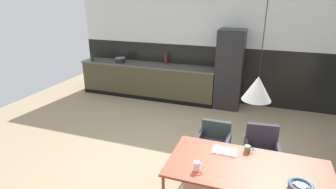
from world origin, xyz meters
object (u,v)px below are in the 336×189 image
at_px(dining_table, 248,170).
at_px(cooking_pot, 120,60).
at_px(mug_glass_clear, 197,166).
at_px(fruit_bowl, 301,186).
at_px(bottle_wine_green, 166,60).
at_px(mug_white_ceramic, 248,149).
at_px(pendant_lamp_over_table_near, 257,88).
at_px(bottle_vinegar_dark, 92,58).
at_px(open_book, 225,151).
at_px(armchair_far_side, 261,146).
at_px(refrigerator_column, 230,70).
at_px(armchair_head_of_table, 214,139).

xyz_separation_m(dining_table, cooking_pot, (-3.58, 3.51, 0.26)).
relative_size(mug_glass_clear, cooking_pot, 0.43).
height_order(fruit_bowl, bottle_wine_green, bottle_wine_green).
height_order(dining_table, bottle_wine_green, bottle_wine_green).
bearing_deg(mug_white_ceramic, pendant_lamp_over_table_near, -84.30).
bearing_deg(mug_glass_clear, bottle_vinegar_dark, 136.54).
bearing_deg(dining_table, fruit_bowl, -21.94).
bearing_deg(bottle_wine_green, open_book, -59.28).
distance_m(fruit_bowl, open_book, 0.96).
bearing_deg(cooking_pot, fruit_bowl, -42.20).
bearing_deg(armchair_far_side, bottle_vinegar_dark, -34.35).
bearing_deg(pendant_lamp_over_table_near, fruit_bowl, -22.17).
xyz_separation_m(open_book, cooking_pot, (-3.28, 3.26, 0.21)).
xyz_separation_m(refrigerator_column, mug_white_ceramic, (0.67, -3.25, -0.15)).
bearing_deg(pendant_lamp_over_table_near, refrigerator_column, 101.14).
bearing_deg(bottle_vinegar_dark, cooking_pot, 10.78).
xyz_separation_m(armchair_head_of_table, cooking_pot, (-3.02, 2.54, 0.47)).
xyz_separation_m(refrigerator_column, dining_table, (0.71, -3.59, -0.23)).
relative_size(mug_white_ceramic, pendant_lamp_over_table_near, 0.10).
distance_m(dining_table, armchair_head_of_table, 1.14).
bearing_deg(cooking_pot, refrigerator_column, 1.55).
relative_size(open_book, cooking_pot, 1.10).
distance_m(bottle_wine_green, pendant_lamp_over_table_near, 4.49).
relative_size(open_book, bottle_vinegar_dark, 1.17).
relative_size(open_book, bottle_wine_green, 1.10).
bearing_deg(fruit_bowl, cooking_pot, 137.80).
bearing_deg(armchair_head_of_table, armchair_far_side, 177.90).
height_order(armchair_head_of_table, fruit_bowl, fruit_bowl).
xyz_separation_m(refrigerator_column, fruit_bowl, (1.23, -3.80, -0.15)).
bearing_deg(mug_glass_clear, bottle_wine_green, 114.69).
xyz_separation_m(mug_glass_clear, bottle_vinegar_dark, (-3.81, 3.61, 0.20)).
bearing_deg(armchair_far_side, refrigerator_column, -78.24).
distance_m(refrigerator_column, open_book, 3.36).
height_order(refrigerator_column, bottle_wine_green, refrigerator_column).
height_order(refrigerator_column, dining_table, refrigerator_column).
relative_size(dining_table, open_book, 6.02).
xyz_separation_m(dining_table, armchair_far_side, (0.14, 0.94, -0.19)).
xyz_separation_m(dining_table, armchair_head_of_table, (-0.56, 0.97, -0.21)).
bearing_deg(open_book, cooking_pot, 135.20).
relative_size(bottle_vinegar_dark, pendant_lamp_over_table_near, 0.22).
height_order(armchair_head_of_table, cooking_pot, cooking_pot).
xyz_separation_m(armchair_far_side, fruit_bowl, (0.39, -1.16, 0.27)).
bearing_deg(bottle_vinegar_dark, mug_white_ceramic, -34.99).
bearing_deg(cooking_pot, armchair_far_side, -34.62).
bearing_deg(bottle_wine_green, armchair_far_side, -48.07).
relative_size(mug_glass_clear, bottle_vinegar_dark, 0.45).
height_order(mug_white_ceramic, cooking_pot, cooking_pot).
bearing_deg(pendant_lamp_over_table_near, dining_table, -90.00).
bearing_deg(bottle_vinegar_dark, bottle_wine_green, 10.93).
xyz_separation_m(mug_glass_clear, cooking_pot, (-3.04, 3.76, 0.16)).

